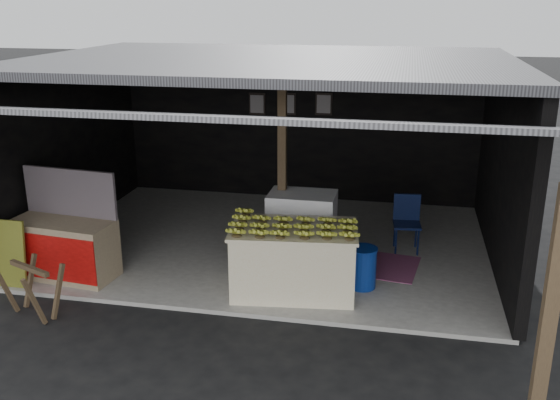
% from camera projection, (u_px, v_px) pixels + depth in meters
% --- Properties ---
extents(ground, '(80.00, 80.00, 0.00)m').
position_uv_depth(ground, '(230.00, 316.00, 7.94)').
color(ground, black).
rests_on(ground, ground).
extents(concrete_slab, '(7.00, 5.00, 0.06)m').
position_uv_depth(concrete_slab, '(272.00, 242.00, 10.26)').
color(concrete_slab, gray).
rests_on(concrete_slab, ground).
extents(shophouse, '(7.40, 7.29, 3.02)m').
position_uv_depth(shophouse, '(275.00, 114.00, 9.91)').
color(shophouse, black).
rests_on(shophouse, ground).
extents(banana_table, '(1.77, 1.21, 0.92)m').
position_uv_depth(banana_table, '(294.00, 260.00, 8.34)').
color(banana_table, white).
rests_on(banana_table, concrete_slab).
extents(banana_pile, '(1.64, 1.10, 0.18)m').
position_uv_depth(banana_pile, '(294.00, 221.00, 8.17)').
color(banana_pile, gold).
rests_on(banana_pile, banana_table).
extents(white_crate, '(0.98, 0.67, 1.08)m').
position_uv_depth(white_crate, '(302.00, 228.00, 9.25)').
color(white_crate, white).
rests_on(white_crate, concrete_slab).
extents(neighbor_stall, '(1.53, 0.82, 1.51)m').
position_uv_depth(neighbor_stall, '(64.00, 246.00, 8.83)').
color(neighbor_stall, '#998466').
rests_on(neighbor_stall, concrete_slab).
extents(green_signboard, '(0.63, 0.14, 0.95)m').
position_uv_depth(green_signboard, '(4.00, 253.00, 8.53)').
color(green_signboard, black).
rests_on(green_signboard, concrete_slab).
extents(sawhorse, '(0.80, 0.80, 0.69)m').
position_uv_depth(sawhorse, '(31.00, 285.00, 7.81)').
color(sawhorse, brown).
rests_on(sawhorse, ground).
extents(water_barrel, '(0.37, 0.37, 0.55)m').
position_uv_depth(water_barrel, '(363.00, 268.00, 8.53)').
color(water_barrel, navy).
rests_on(water_barrel, concrete_slab).
extents(plastic_chair, '(0.45, 0.45, 0.88)m').
position_uv_depth(plastic_chair, '(407.00, 218.00, 9.77)').
color(plastic_chair, '#0A1337').
rests_on(plastic_chair, concrete_slab).
extents(magenta_rug, '(1.62, 1.20, 0.01)m').
position_uv_depth(magenta_rug, '(366.00, 263.00, 9.36)').
color(magenta_rug, '#6E1851').
rests_on(magenta_rug, concrete_slab).
extents(picture_frames, '(1.62, 0.04, 0.46)m').
position_uv_depth(picture_frames, '(289.00, 104.00, 11.93)').
color(picture_frames, black).
rests_on(picture_frames, shophouse).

